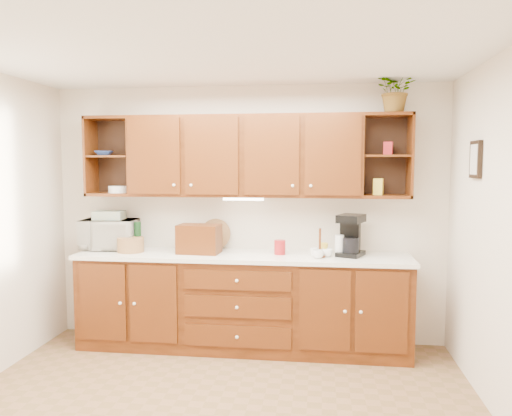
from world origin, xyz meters
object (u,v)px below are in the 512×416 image
(microwave, at_px, (110,234))
(bread_box, at_px, (199,239))
(coffee_maker, at_px, (351,236))
(potted_plant, at_px, (396,90))

(microwave, relative_size, bread_box, 1.36)
(microwave, relative_size, coffee_maker, 1.39)
(potted_plant, bearing_deg, microwave, 179.43)
(bread_box, relative_size, potted_plant, 0.99)
(coffee_maker, bearing_deg, potted_plant, 28.06)
(microwave, xyz_separation_m, coffee_maker, (2.44, -0.07, 0.04))
(microwave, distance_m, potted_plant, 3.17)
(coffee_maker, distance_m, potted_plant, 1.42)
(microwave, xyz_separation_m, potted_plant, (2.84, -0.03, 1.40))
(coffee_maker, height_order, potted_plant, potted_plant)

